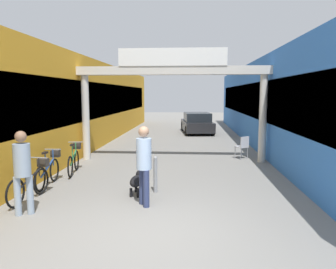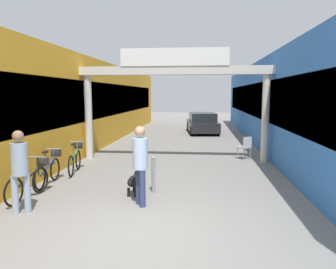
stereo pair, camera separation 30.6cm
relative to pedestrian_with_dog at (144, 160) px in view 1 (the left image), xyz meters
The scene contains 13 objects.
ground_plane 1.79m from the pedestrian_with_dog, 76.21° to the right, with size 80.00×80.00×0.00m, color gray.
storefront_left 10.75m from the pedestrian_with_dog, 116.33° to the left, with size 3.00×26.00×4.07m.
storefront_right 11.07m from the pedestrian_with_dog, 60.44° to the left, with size 3.00×26.00×4.07m.
arcade_sign_gateway 5.48m from the pedestrian_with_dog, 86.14° to the left, with size 7.40×0.47×4.19m.
pedestrian_with_dog is the anchor object (origin of this frame).
pedestrian_companion 2.55m from the pedestrian_with_dog, 163.01° to the right, with size 0.46×0.46×1.78m.
dog_on_leash 1.13m from the pedestrian_with_dog, 109.07° to the left, with size 0.39×0.79×0.57m.
bicycle_black_nearest 2.85m from the pedestrian_with_dog, behind, with size 0.46×1.69×0.98m.
bicycle_blue_second 3.31m from the pedestrian_with_dog, 152.65° to the left, with size 0.46×1.69×0.98m.
bicycle_green_third 4.03m from the pedestrian_with_dog, 132.60° to the left, with size 0.46×1.68×0.98m.
bollard_post_metal 1.19m from the pedestrian_with_dog, 82.22° to the left, with size 0.10×0.10×0.95m.
cafe_chair_aluminium_nearer 6.44m from the pedestrian_with_dog, 61.44° to the left, with size 0.56×0.56×0.89m.
parked_car_black 14.31m from the pedestrian_with_dog, 84.32° to the left, with size 2.20×4.17×1.33m.
Camera 1 is at (0.71, -5.75, 2.52)m, focal length 35.00 mm.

